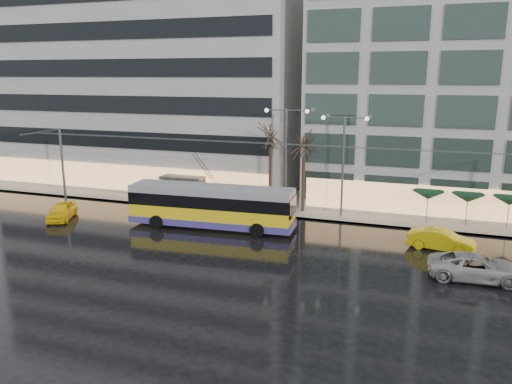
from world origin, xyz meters
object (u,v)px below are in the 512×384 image
at_px(taxi_a, 62,211).
at_px(bus_shelter, 180,183).
at_px(trolleybus, 211,208).
at_px(street_lamp_near, 286,146).

bearing_deg(taxi_a, bus_shelter, 26.95).
distance_m(trolleybus, bus_shelter, 8.79).
height_order(trolleybus, street_lamp_near, street_lamp_near).
height_order(bus_shelter, taxi_a, bus_shelter).
height_order(bus_shelter, street_lamp_near, street_lamp_near).
relative_size(trolleybus, street_lamp_near, 1.48).
xyz_separation_m(trolleybus, bus_shelter, (-6.05, 6.37, 0.30)).
relative_size(bus_shelter, street_lamp_near, 0.47).
height_order(trolleybus, bus_shelter, trolleybus).
height_order(trolleybus, taxi_a, trolleybus).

